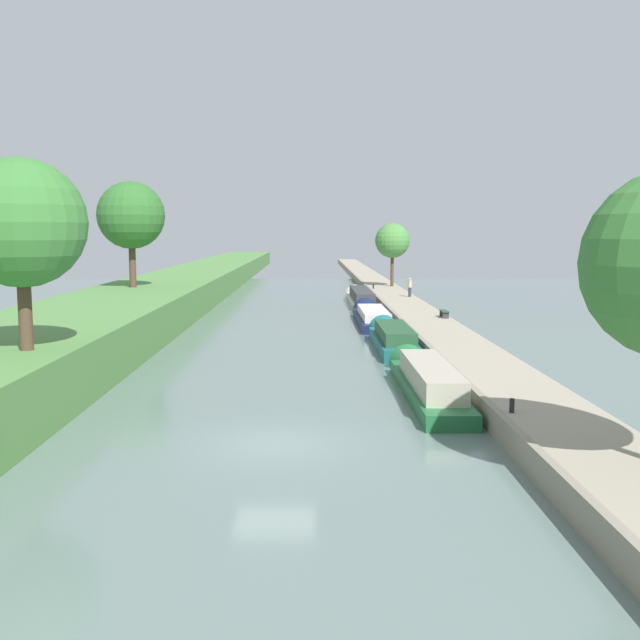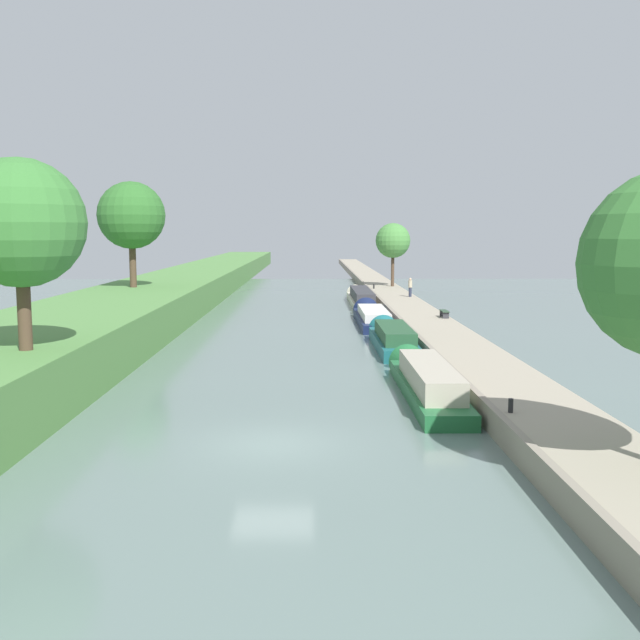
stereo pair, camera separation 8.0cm
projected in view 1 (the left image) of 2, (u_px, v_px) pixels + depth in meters
name	position (u px, v px, depth m)	size (l,w,h in m)	color
ground_plane	(274.00, 445.00, 22.56)	(160.00, 160.00, 0.00)	slate
right_towpath	(560.00, 430.00, 22.63)	(3.31, 260.00, 0.84)	#9E937F
stone_quay	(503.00, 430.00, 22.61)	(0.25, 260.00, 0.89)	gray
narrowboat_green	(426.00, 380.00, 29.56)	(1.84, 11.55, 2.01)	#1E6033
narrowboat_teal	(392.00, 338.00, 41.62)	(2.00, 10.45, 1.98)	#195B60
narrowboat_navy	(372.00, 316.00, 52.84)	(2.14, 12.09, 2.04)	#141E42
narrowboat_cream	(360.00, 298.00, 66.33)	(1.89, 16.37, 2.05)	beige
tree_rightbank_midnear	(392.00, 241.00, 76.10)	(3.60, 3.60, 6.55)	#4C3828
tree_leftbank_downstream	(131.00, 216.00, 54.43)	(4.98, 4.98, 7.85)	#4C3828
tree_leftbank_upstream	(21.00, 223.00, 25.36)	(4.50, 4.50, 6.70)	#4C3828
person_walking	(410.00, 287.00, 64.18)	(0.34, 0.34, 1.66)	#282D42
mooring_bollard_near	(512.00, 405.00, 23.13)	(0.16, 0.16, 0.45)	black
mooring_bollard_far	(373.00, 286.00, 73.54)	(0.16, 0.16, 0.45)	black
park_bench	(444.00, 312.00, 48.74)	(0.44, 1.50, 0.47)	#333338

